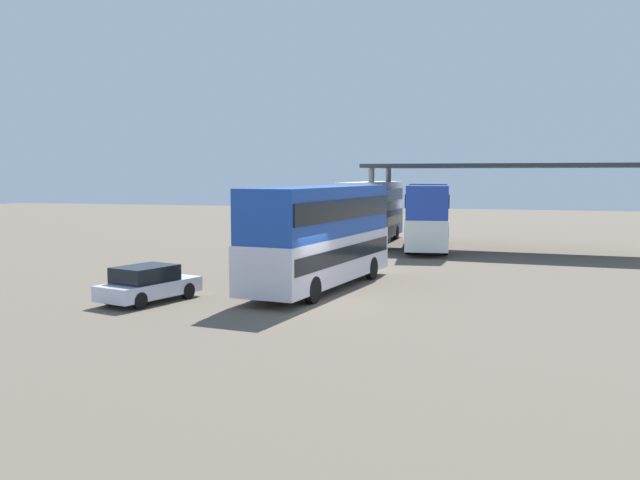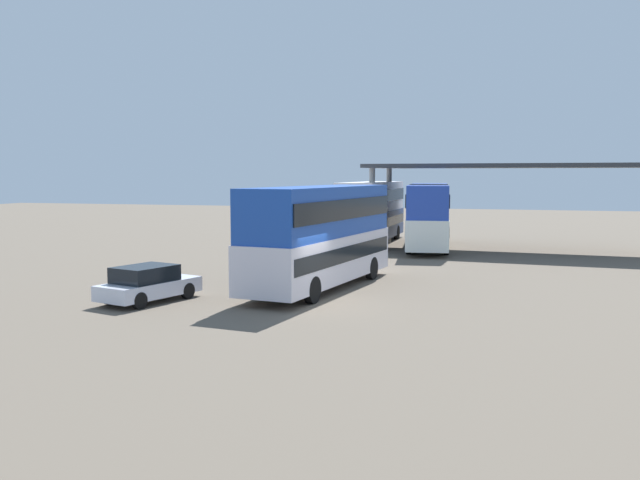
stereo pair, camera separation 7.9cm
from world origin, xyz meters
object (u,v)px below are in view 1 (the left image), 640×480
object	(u,v)px
double_decker_main	(320,233)
double_decker_mid_row	(428,213)
parked_hatchback	(148,284)
double_decker_near_canopy	(371,210)

from	to	relation	value
double_decker_main	double_decker_mid_row	distance (m)	16.86
double_decker_mid_row	double_decker_main	bearing A→B (deg)	165.56
double_decker_main	double_decker_mid_row	bearing A→B (deg)	0.10
double_decker_main	parked_hatchback	distance (m)	7.22
parked_hatchback	double_decker_near_canopy	size ratio (longest dim) A/B	0.40
double_decker_main	double_decker_mid_row	xyz separation A→B (m)	(2.33, 16.70, -0.08)
double_decker_near_canopy	parked_hatchback	bearing A→B (deg)	172.46
double_decker_main	parked_hatchback	size ratio (longest dim) A/B	2.48
parked_hatchback	double_decker_near_canopy	bearing A→B (deg)	7.73
double_decker_main	double_decker_near_canopy	world-z (taller)	double_decker_main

